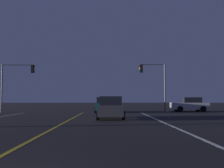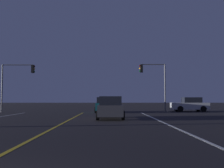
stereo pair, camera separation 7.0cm
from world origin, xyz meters
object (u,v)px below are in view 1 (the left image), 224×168
(traffic_light_near_left, at_px, (18,76))
(street_lamp_right_near, at_px, (222,13))
(car_lead_same_lane, at_px, (111,108))
(car_ahead_far, at_px, (104,105))
(car_crossing_side, at_px, (190,105))
(traffic_light_near_right, at_px, (153,76))

(traffic_light_near_left, distance_m, street_lamp_right_near, 22.86)
(traffic_light_near_left, bearing_deg, street_lamp_right_near, -47.02)
(car_lead_same_lane, distance_m, car_ahead_far, 9.30)
(car_lead_same_lane, height_order, car_crossing_side, same)
(traffic_light_near_left, bearing_deg, traffic_light_near_right, 0.00)
(street_lamp_right_near, bearing_deg, car_ahead_far, -70.72)
(car_lead_same_lane, xyz_separation_m, car_ahead_far, (-0.65, 9.28, 0.00))
(car_ahead_far, bearing_deg, traffic_light_near_left, 91.40)
(car_lead_same_lane, relative_size, car_ahead_far, 1.00)
(car_crossing_side, height_order, traffic_light_near_left, traffic_light_near_left)
(car_lead_same_lane, distance_m, traffic_light_near_right, 10.71)
(car_ahead_far, height_order, street_lamp_right_near, street_lamp_right_near)
(car_lead_same_lane, height_order, street_lamp_right_near, street_lamp_right_near)
(traffic_light_near_right, relative_size, traffic_light_near_left, 1.01)
(car_crossing_side, bearing_deg, car_lead_same_lane, 49.68)
(traffic_light_near_right, bearing_deg, street_lamp_right_near, 91.71)
(car_ahead_far, relative_size, street_lamp_right_near, 0.48)
(car_ahead_far, xyz_separation_m, traffic_light_near_right, (5.42, -0.23, 3.20))
(traffic_light_near_right, distance_m, street_lamp_right_near, 16.76)
(car_lead_same_lane, xyz_separation_m, traffic_light_near_right, (4.76, 9.04, 3.20))
(traffic_light_near_left, relative_size, street_lamp_right_near, 0.60)
(car_lead_same_lane, distance_m, traffic_light_near_left, 14.06)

